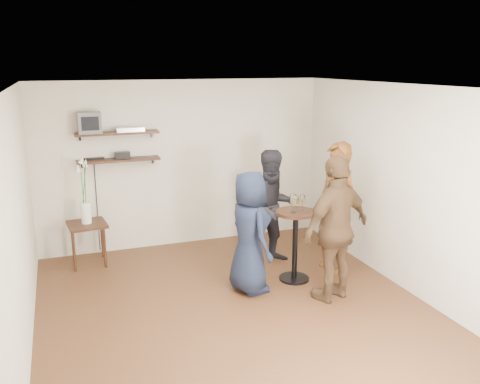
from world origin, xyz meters
name	(u,v)px	position (x,y,z in m)	size (l,w,h in m)	color
room	(236,205)	(0.00, 0.00, 1.30)	(4.58, 5.08, 2.68)	#4A2918
shelf_upper	(117,133)	(-1.00, 2.38, 1.85)	(1.20, 0.25, 0.04)	black
shelf_lower	(119,160)	(-1.00, 2.38, 1.45)	(1.20, 0.25, 0.04)	black
crt_monitor	(89,123)	(-1.38, 2.38, 2.02)	(0.32, 0.30, 0.30)	#59595B
dvd_deck	(130,129)	(-0.81, 2.38, 1.90)	(0.40, 0.24, 0.06)	silver
radio	(122,155)	(-0.94, 2.38, 1.52)	(0.22, 0.10, 0.10)	black
power_strip	(94,159)	(-1.35, 2.42, 1.48)	(0.30, 0.05, 0.03)	black
side_table	(87,230)	(-1.53, 2.06, 0.52)	(0.57, 0.57, 0.62)	black
vase_lilies	(85,202)	(-1.53, 2.06, 0.94)	(0.20, 0.20, 1.00)	white
drinks_table	(295,236)	(1.03, 0.56, 0.62)	(0.53, 0.53, 0.96)	black
wine_glass_fl	(294,202)	(0.97, 0.52, 1.11)	(0.07, 0.07, 0.21)	silver
wine_glass_fr	(303,200)	(1.11, 0.54, 1.11)	(0.07, 0.07, 0.22)	silver
wine_glass_bl	(293,199)	(1.02, 0.63, 1.11)	(0.07, 0.07, 0.22)	silver
wine_glass_br	(297,201)	(1.05, 0.58, 1.10)	(0.07, 0.07, 0.20)	silver
person_plaid	(336,207)	(1.71, 0.70, 0.91)	(0.66, 0.44, 1.82)	red
person_dark	(273,207)	(1.01, 1.25, 0.83)	(0.81, 0.63, 1.66)	black
person_navy	(250,232)	(0.35, 0.46, 0.78)	(0.76, 0.50, 1.56)	black
person_brown	(336,229)	(1.25, -0.10, 0.90)	(1.06, 0.44, 1.80)	#4C3520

